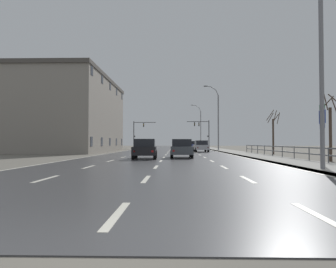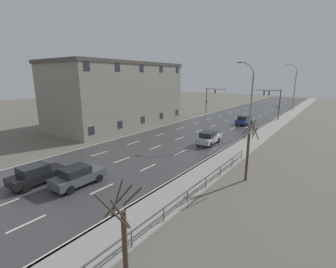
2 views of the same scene
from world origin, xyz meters
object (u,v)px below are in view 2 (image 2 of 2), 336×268
at_px(traffic_signal_left, 210,97).
at_px(car_near_left, 36,174).
at_px(brick_building, 118,94).
at_px(street_lamp_distant, 294,88).
at_px(car_near_right, 244,120).
at_px(traffic_signal_right, 274,99).
at_px(car_distant, 78,176).
at_px(street_lamp_midground, 250,102).
at_px(car_far_right, 209,138).

height_order(traffic_signal_left, car_near_left, traffic_signal_left).
bearing_deg(brick_building, street_lamp_distant, 60.64).
height_order(street_lamp_distant, traffic_signal_left, street_lamp_distant).
bearing_deg(car_near_right, street_lamp_distant, 83.14).
distance_m(traffic_signal_left, car_near_left, 42.37).
bearing_deg(traffic_signal_right, traffic_signal_left, 176.44).
relative_size(traffic_signal_right, car_near_left, 1.42).
relative_size(traffic_signal_right, car_distant, 1.44).
height_order(street_lamp_midground, car_near_right, street_lamp_midground).
distance_m(street_lamp_distant, car_near_left, 59.73).
bearing_deg(car_far_right, car_near_right, 89.32).
bearing_deg(car_far_right, car_near_left, -110.66).
bearing_deg(street_lamp_distant, car_near_left, -98.54).
bearing_deg(traffic_signal_left, street_lamp_distant, 49.57).
xyz_separation_m(street_lamp_midground, car_near_left, (-8.86, -24.19, -4.18)).
distance_m(car_distant, car_near_left, 3.37).
xyz_separation_m(car_distant, car_near_left, (-2.91, -1.69, 0.00)).
xyz_separation_m(street_lamp_midground, traffic_signal_left, (-14.50, 17.69, -1.17)).
bearing_deg(traffic_signal_right, street_lamp_distant, 87.85).
bearing_deg(car_far_right, car_distant, -102.96).
bearing_deg(car_far_right, street_lamp_midground, 59.95).
relative_size(street_lamp_midground, car_far_right, 2.43).
relative_size(car_near_right, car_distant, 1.01).
distance_m(traffic_signal_right, car_near_left, 41.95).
xyz_separation_m(car_distant, brick_building, (-15.59, 18.94, 4.49)).
distance_m(traffic_signal_right, brick_building, 29.18).
height_order(car_near_right, car_distant, same).
bearing_deg(car_far_right, traffic_signal_left, 112.99).
relative_size(street_lamp_midground, brick_building, 0.44).
height_order(street_lamp_distant, brick_building, street_lamp_distant).
height_order(street_lamp_distant, car_distant, street_lamp_distant).
height_order(traffic_signal_right, car_near_right, traffic_signal_right).
height_order(street_lamp_midground, traffic_signal_right, street_lamp_midground).
relative_size(street_lamp_midground, street_lamp_distant, 0.90).
distance_m(traffic_signal_right, traffic_signal_left, 13.84).
height_order(street_lamp_distant, traffic_signal_right, street_lamp_distant).
distance_m(traffic_signal_right, car_far_right, 23.08).
relative_size(traffic_signal_right, traffic_signal_left, 1.02).
bearing_deg(brick_building, car_distant, -50.55).
distance_m(street_lamp_distant, traffic_signal_left, 22.40).
bearing_deg(car_near_left, traffic_signal_right, 76.55).
bearing_deg(brick_building, car_far_right, -7.22).
relative_size(car_far_right, car_near_left, 1.01).
relative_size(street_lamp_midground, traffic_signal_left, 1.75).
xyz_separation_m(street_lamp_distant, brick_building, (-21.51, -38.24, -0.23)).
bearing_deg(car_distant, traffic_signal_right, 82.32).
height_order(traffic_signal_right, car_distant, traffic_signal_right).
xyz_separation_m(street_lamp_distant, traffic_signal_right, (-0.67, -17.86, -1.48)).
height_order(street_lamp_midground, car_far_right, street_lamp_midground).
height_order(traffic_signal_left, car_distant, traffic_signal_left).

